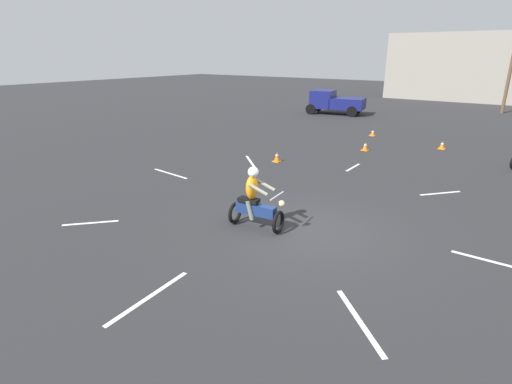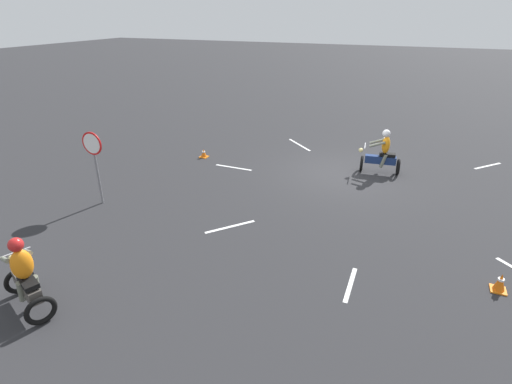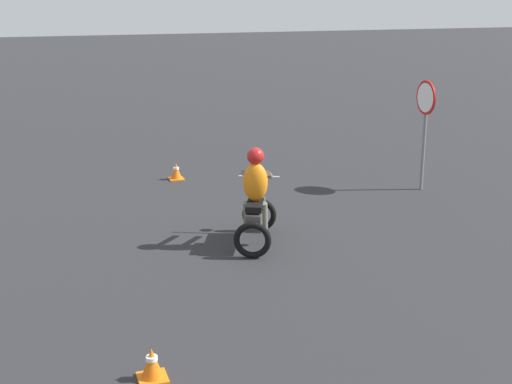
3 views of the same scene
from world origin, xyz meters
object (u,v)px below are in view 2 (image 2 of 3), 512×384
object	(u,v)px
motorcycle_rider_foreground	(382,154)
traffic_cone_near_right	(204,153)
stop_sign	(94,154)
motorcycle_rider_background	(25,278)
traffic_cone_far_right	(500,283)

from	to	relation	value
motorcycle_rider_foreground	traffic_cone_near_right	bearing A→B (deg)	91.86
stop_sign	motorcycle_rider_foreground	bearing A→B (deg)	-142.50
motorcycle_rider_background	stop_sign	bearing A→B (deg)	49.04
traffic_cone_near_right	traffic_cone_far_right	world-z (taller)	traffic_cone_far_right
motorcycle_rider_background	traffic_cone_near_right	world-z (taller)	motorcycle_rider_background
motorcycle_rider_foreground	traffic_cone_near_right	xyz separation A→B (m)	(6.90, 0.98, -0.56)
traffic_cone_far_right	traffic_cone_near_right	bearing A→B (deg)	-26.65
motorcycle_rider_background	stop_sign	world-z (taller)	stop_sign
motorcycle_rider_background	traffic_cone_near_right	distance (m)	9.43
stop_sign	traffic_cone_far_right	xyz separation A→B (m)	(-10.95, 0.11, -1.43)
stop_sign	traffic_cone_far_right	size ratio (longest dim) A/B	5.48
motorcycle_rider_foreground	traffic_cone_near_right	world-z (taller)	motorcycle_rider_foreground
motorcycle_rider_foreground	stop_sign	bearing A→B (deg)	121.30
stop_sign	traffic_cone_near_right	distance (m)	5.25
motorcycle_rider_foreground	traffic_cone_near_right	distance (m)	6.99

